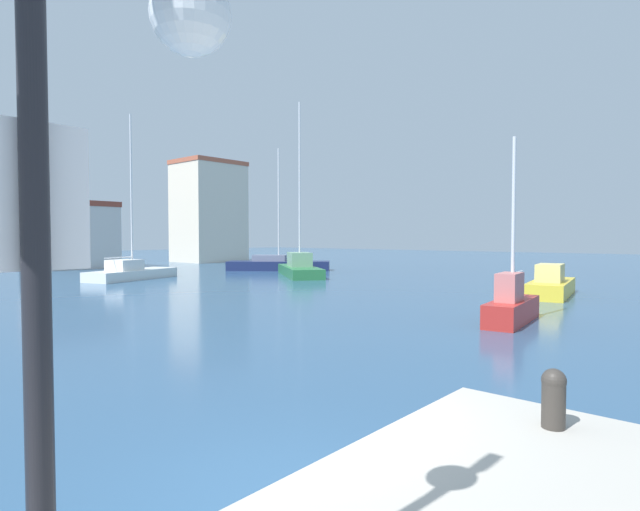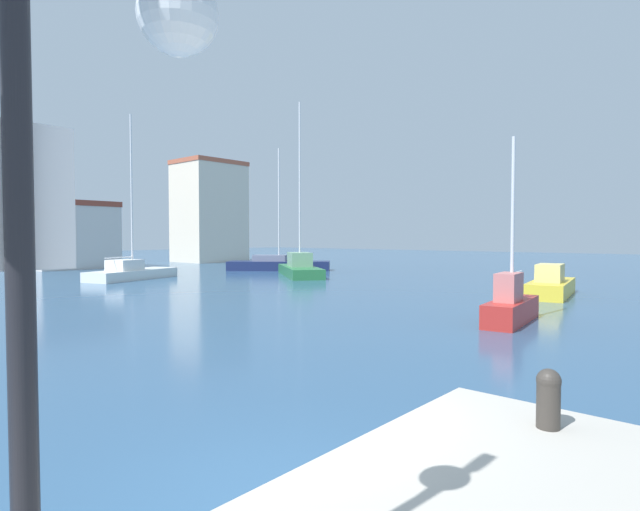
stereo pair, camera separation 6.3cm
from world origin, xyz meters
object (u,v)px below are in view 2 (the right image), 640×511
Objects in this scene: lamppost at (14,6)px; motorboat_yellow_mid_harbor at (551,285)px; sailboat_white_far_left at (131,272)px; sailboat_red_distant_east at (511,304)px; sailboat_navy_outer_mooring at (278,264)px; mooring_bollard at (548,396)px; sailboat_green_behind_lamppost at (300,267)px.

motorboat_yellow_mid_harbor is (25.81, 5.85, -3.24)m from lamppost.
sailboat_white_far_left reaches higher than sailboat_red_distant_east.
sailboat_red_distant_east reaches higher than lamppost.
lamppost is 35.26m from sailboat_white_far_left.
sailboat_red_distant_east is (-13.68, -25.69, 0.12)m from sailboat_navy_outer_mooring.
sailboat_navy_outer_mooring reaches higher than mooring_bollard.
sailboat_navy_outer_mooring is (30.27, 30.07, -3.27)m from lamppost.
mooring_bollard is 0.06× the size of sailboat_navy_outer_mooring.
sailboat_navy_outer_mooring is at bearing 60.12° from sailboat_green_behind_lamppost.
sailboat_navy_outer_mooring is 6.77m from sailboat_green_behind_lamppost.
lamppost is 0.42× the size of sailboat_navy_outer_mooring.
sailboat_green_behind_lamppost is (10.02, -6.59, 0.10)m from sailboat_white_far_left.
sailboat_white_far_left is at bearing 68.48° from mooring_bollard.
sailboat_navy_outer_mooring is 0.82× the size of sailboat_green_behind_lamppost.
sailboat_navy_outer_mooring reaches higher than sailboat_red_distant_east.
mooring_bollard is 0.10× the size of motorboat_yellow_mid_harbor.
lamppost is at bearing -135.18° from sailboat_navy_outer_mooring.
lamppost is 7.55× the size of mooring_bollard.
mooring_bollard reaches higher than motorboat_yellow_mid_harbor.
mooring_bollard is at bearing -132.15° from sailboat_green_behind_lamppost.
sailboat_white_far_left reaches higher than mooring_bollard.
sailboat_green_behind_lamppost reaches higher than sailboat_white_far_left.
sailboat_white_far_left is at bearing 89.36° from sailboat_red_distant_east.
lamppost is at bearing -138.01° from sailboat_green_behind_lamppost.
lamppost is 0.39× the size of sailboat_white_far_left.
sailboat_green_behind_lamppost is at bearing -119.88° from sailboat_navy_outer_mooring.
sailboat_green_behind_lamppost is at bearing 41.99° from lamppost.
sailboat_green_behind_lamppost reaches higher than motorboat_yellow_mid_harbor.
sailboat_green_behind_lamppost reaches higher than mooring_bollard.
sailboat_red_distant_east is (12.04, 4.88, -0.74)m from mooring_bollard.
lamppost is at bearing -118.73° from sailboat_white_far_left.
lamppost is 0.34× the size of sailboat_green_behind_lamppost.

